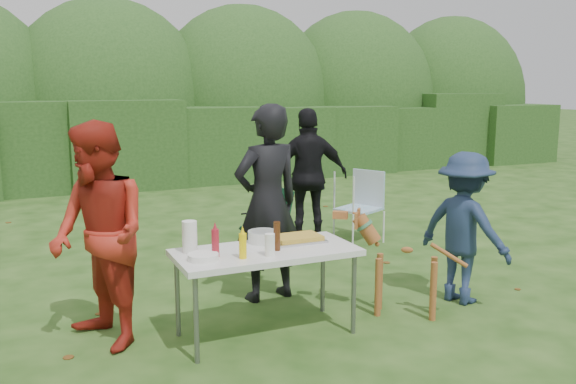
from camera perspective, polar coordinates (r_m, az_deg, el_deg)
name	(u,v)px	position (r m, az deg, el deg)	size (l,w,h in m)	color
ground	(282,321)	(5.56, -0.59, -11.94)	(80.00, 80.00, 0.00)	#1E4211
hedge_row	(124,145)	(12.94, -15.08, 4.28)	(22.00, 1.40, 1.70)	#23471C
shrub_backdrop	(111,105)	(14.47, -16.27, 7.78)	(20.00, 2.60, 3.20)	#3D6628
folding_table	(266,256)	(5.05, -2.09, -5.99)	(1.50, 0.70, 0.74)	silver
person_cook	(267,203)	(5.86, -1.95, -1.06)	(0.69, 0.46, 1.90)	black
person_red_jacket	(99,236)	(5.02, -17.26, -3.95)	(0.88, 0.69, 1.81)	#A82518
person_black_puffy	(309,176)	(7.98, 1.98, 1.48)	(1.04, 0.43, 1.78)	black
child	(464,228)	(6.06, 16.17, -3.25)	(0.94, 0.54, 1.46)	#1D2D4B
dog	(406,266)	(5.65, 11.03, -6.78)	(0.98, 0.39, 0.93)	#965528
camping_chair	(266,225)	(7.25, -2.10, -3.09)	(0.54, 0.54, 0.86)	#0D301D
lawn_chair	(359,206)	(8.21, 6.64, -1.31)	(0.56, 0.56, 0.94)	teal
food_tray	(297,240)	(5.28, 0.87, -4.55)	(0.45, 0.30, 0.02)	#B7B7BA
focaccia_bread	(297,237)	(5.27, 0.87, -4.26)	(0.40, 0.26, 0.04)	gold
mustard_bottle	(243,246)	(4.77, -4.25, -5.05)	(0.06, 0.06, 0.20)	yellow
ketchup_bottle	(215,243)	(4.84, -6.81, -4.75)	(0.06, 0.06, 0.22)	maroon
beer_bottle	(277,236)	(4.98, -1.05, -4.15)	(0.06, 0.06, 0.24)	#47230F
paper_towel_roll	(190,237)	(4.97, -9.19, -4.17)	(0.12, 0.12, 0.26)	white
cup_stack	(270,245)	(4.83, -1.71, -4.97)	(0.08, 0.08, 0.18)	white
pasta_bowl	(263,237)	(5.25, -2.36, -4.19)	(0.26, 0.26, 0.10)	silver
plate_stack	(203,257)	(4.77, -7.95, -6.05)	(0.24, 0.24, 0.05)	white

